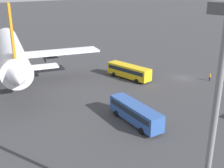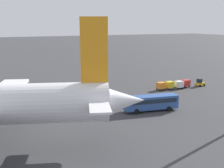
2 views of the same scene
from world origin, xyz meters
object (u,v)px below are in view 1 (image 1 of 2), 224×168
at_px(shuttle_bus_near, 129,71).
at_px(shuttle_bus_far, 135,112).
at_px(airplane, 11,52).
at_px(worker_person, 210,77).

bearing_deg(shuttle_bus_near, shuttle_bus_far, 134.02).
height_order(shuttle_bus_near, shuttle_bus_far, shuttle_bus_near).
xyz_separation_m(airplane, shuttle_bus_far, (-31.22, -6.63, -4.92)).
height_order(airplane, shuttle_bus_far, airplane).
relative_size(airplane, shuttle_bus_near, 3.88).
bearing_deg(shuttle_bus_far, worker_person, -73.76).
distance_m(shuttle_bus_near, worker_person, 18.31).
xyz_separation_m(shuttle_bus_far, worker_person, (3.32, -27.26, -0.98)).
bearing_deg(worker_person, airplane, 50.54).
xyz_separation_m(airplane, shuttle_bus_near, (-14.78, -21.15, -4.91)).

